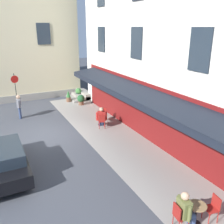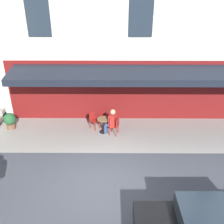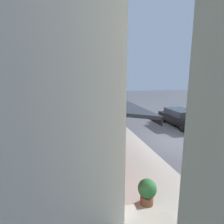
# 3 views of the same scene
# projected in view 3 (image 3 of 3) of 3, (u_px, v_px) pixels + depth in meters

# --- Properties ---
(ground_plane) EXTENTS (70.00, 70.00, 0.00)m
(ground_plane) POSITION_uv_depth(u_px,v_px,m) (174.00, 142.00, 11.38)
(ground_plane) COLOR #42444C
(sidewalk_cafe_terrace) EXTENTS (20.50, 3.20, 0.01)m
(sidewalk_cafe_terrace) POSITION_uv_depth(u_px,v_px,m) (109.00, 131.00, 13.72)
(sidewalk_cafe_terrace) COLOR gray
(sidewalk_cafe_terrace) RESTS_ON ground_plane
(cafe_building_facade) EXTENTS (20.00, 10.70, 15.00)m
(cafe_building_facade) POSITION_uv_depth(u_px,v_px,m) (11.00, 19.00, 11.58)
(cafe_building_facade) COLOR silver
(cafe_building_facade) RESTS_ON ground_plane
(cafe_table_near_entrance) EXTENTS (0.60, 0.60, 0.75)m
(cafe_table_near_entrance) POSITION_uv_depth(u_px,v_px,m) (119.00, 139.00, 10.44)
(cafe_table_near_entrance) COLOR black
(cafe_table_near_entrance) RESTS_ON ground_plane
(cafe_chair_red_back_row) EXTENTS (0.51, 0.51, 0.91)m
(cafe_chair_red_back_row) POSITION_uv_depth(u_px,v_px,m) (119.00, 135.00, 11.04)
(cafe_chair_red_back_row) COLOR maroon
(cafe_chair_red_back_row) RESTS_ON ground_plane
(cafe_chair_red_kerbside) EXTENTS (0.56, 0.56, 0.91)m
(cafe_chair_red_kerbside) POSITION_uv_depth(u_px,v_px,m) (114.00, 142.00, 9.86)
(cafe_chair_red_kerbside) COLOR maroon
(cafe_chair_red_kerbside) RESTS_ON ground_plane
(cafe_table_mid_terrace) EXTENTS (0.60, 0.60, 0.75)m
(cafe_table_mid_terrace) POSITION_uv_depth(u_px,v_px,m) (103.00, 109.00, 19.43)
(cafe_table_mid_terrace) COLOR black
(cafe_table_mid_terrace) RESTS_ON ground_plane
(cafe_chair_red_corner_right) EXTENTS (0.46, 0.46, 0.91)m
(cafe_chair_red_corner_right) POSITION_uv_depth(u_px,v_px,m) (109.00, 109.00, 19.46)
(cafe_chair_red_corner_right) COLOR maroon
(cafe_chair_red_corner_right) RESTS_ON ground_plane
(cafe_chair_red_by_window) EXTENTS (0.46, 0.46, 0.91)m
(cafe_chair_red_by_window) POSITION_uv_depth(u_px,v_px,m) (97.00, 109.00, 19.38)
(cafe_chair_red_by_window) COLOR maroon
(cafe_chair_red_by_window) RESTS_ON ground_plane
(seated_patron_in_olive) EXTENTS (0.68, 0.61, 1.33)m
(seated_patron_in_olive) POSITION_uv_depth(u_px,v_px,m) (107.00, 107.00, 19.41)
(seated_patron_in_olive) COLOR navy
(seated_patron_in_olive) RESTS_ON ground_plane
(seated_companion_in_red) EXTENTS (0.65, 0.66, 1.34)m
(seated_companion_in_red) POSITION_uv_depth(u_px,v_px,m) (119.00, 133.00, 10.80)
(seated_companion_in_red) COLOR navy
(seated_companion_in_red) RESTS_ON ground_plane
(potted_plant_mid_terrace) EXTENTS (0.40, 0.40, 0.97)m
(potted_plant_mid_terrace) POSITION_uv_depth(u_px,v_px,m) (192.00, 219.00, 4.73)
(potted_plant_mid_terrace) COLOR brown
(potted_plant_mid_terrace) RESTS_ON ground_plane
(potted_plant_entrance_right) EXTENTS (0.60, 0.60, 0.84)m
(potted_plant_entrance_right) POSITION_uv_depth(u_px,v_px,m) (147.00, 191.00, 5.88)
(potted_plant_entrance_right) COLOR brown
(potted_plant_entrance_right) RESTS_ON ground_plane
(parked_car_black) EXTENTS (4.32, 1.84, 1.33)m
(parked_car_black) POSITION_uv_depth(u_px,v_px,m) (181.00, 117.00, 14.90)
(parked_car_black) COLOR black
(parked_car_black) RESTS_ON ground_plane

